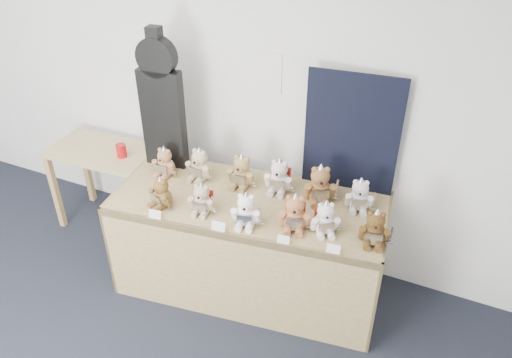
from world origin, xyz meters
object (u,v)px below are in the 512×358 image
at_px(teddy_front_far_left, 161,193).
at_px(teddy_front_right, 295,214).
at_px(display_table, 246,226).
at_px(teddy_back_end, 359,196).
at_px(side_table, 105,162).
at_px(teddy_back_left, 200,166).
at_px(teddy_front_left, 202,200).
at_px(teddy_front_end, 375,229).
at_px(teddy_back_centre_left, 242,172).
at_px(teddy_back_far_left, 165,163).
at_px(guitar_case, 162,102).
at_px(red_cup, 121,151).
at_px(teddy_back_right, 320,186).
at_px(teddy_back_centre_right, 279,177).
at_px(teddy_front_far_right, 325,219).
at_px(teddy_front_centre, 246,211).

distance_m(teddy_front_far_left, teddy_front_right, 0.95).
height_order(display_table, teddy_back_end, teddy_back_end).
height_order(side_table, teddy_back_left, teddy_back_left).
relative_size(display_table, teddy_front_left, 8.17).
xyz_separation_m(teddy_front_far_left, teddy_front_left, (0.29, 0.06, -0.00)).
distance_m(teddy_front_far_left, teddy_front_end, 1.46).
distance_m(teddy_back_left, teddy_back_centre_left, 0.33).
bearing_deg(teddy_back_far_left, teddy_front_end, -4.46).
distance_m(guitar_case, teddy_back_far_left, 0.46).
relative_size(red_cup, teddy_front_far_left, 0.44).
bearing_deg(teddy_back_left, teddy_back_right, 10.94).
distance_m(teddy_front_right, teddy_back_end, 0.51).
bearing_deg(guitar_case, teddy_front_right, -22.29).
xyz_separation_m(side_table, teddy_back_far_left, (0.76, -0.16, 0.27)).
height_order(red_cup, teddy_back_far_left, teddy_back_far_left).
xyz_separation_m(teddy_back_centre_right, teddy_back_end, (0.59, 0.02, -0.01)).
distance_m(teddy_front_far_left, teddy_back_right, 1.11).
height_order(display_table, teddy_front_far_left, teddy_front_far_left).
bearing_deg(guitar_case, teddy_back_centre_right, -5.38).
xyz_separation_m(red_cup, teddy_back_right, (1.71, 0.03, 0.11)).
bearing_deg(side_table, red_cup, -9.25).
relative_size(red_cup, teddy_back_left, 0.40).
xyz_separation_m(teddy_front_far_right, teddy_back_right, (-0.15, 0.32, 0.02)).
bearing_deg(teddy_front_end, teddy_front_far_right, 172.81).
bearing_deg(guitar_case, teddy_front_left, -44.05).
height_order(guitar_case, teddy_front_end, guitar_case).
height_order(guitar_case, teddy_back_far_left, guitar_case).
bearing_deg(teddy_back_right, teddy_back_centre_right, 156.36).
relative_size(teddy_front_centre, teddy_back_far_left, 1.06).
distance_m(display_table, teddy_back_centre_left, 0.39).
bearing_deg(teddy_back_centre_left, teddy_back_far_left, -172.37).
xyz_separation_m(teddy_back_centre_left, teddy_back_end, (0.87, 0.08, -0.01)).
bearing_deg(teddy_front_centre, teddy_front_far_left, 171.76).
height_order(teddy_front_centre, teddy_front_end, same).
height_order(teddy_front_far_right, teddy_back_far_left, teddy_front_far_right).
xyz_separation_m(teddy_front_far_left, teddy_front_far_right, (1.13, 0.20, 0.00)).
xyz_separation_m(guitar_case, teddy_front_far_right, (1.41, -0.31, -0.43)).
bearing_deg(teddy_back_centre_right, red_cup, 174.96).
relative_size(side_table, teddy_back_end, 3.62).
bearing_deg(teddy_back_end, teddy_back_centre_right, 167.92).
distance_m(teddy_front_far_left, teddy_back_centre_right, 0.85).
xyz_separation_m(guitar_case, teddy_front_end, (1.73, -0.28, -0.43)).
height_order(display_table, teddy_front_far_right, teddy_front_far_right).
bearing_deg(guitar_case, teddy_front_centre, -32.36).
distance_m(teddy_back_centre_left, teddy_back_far_left, 0.61).
xyz_separation_m(teddy_front_left, teddy_back_left, (-0.23, 0.36, 0.01)).
bearing_deg(teddy_back_end, teddy_back_right, 169.53).
relative_size(display_table, teddy_front_centre, 7.59).
bearing_deg(side_table, teddy_back_end, -2.52).
relative_size(teddy_front_far_left, teddy_front_left, 1.00).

